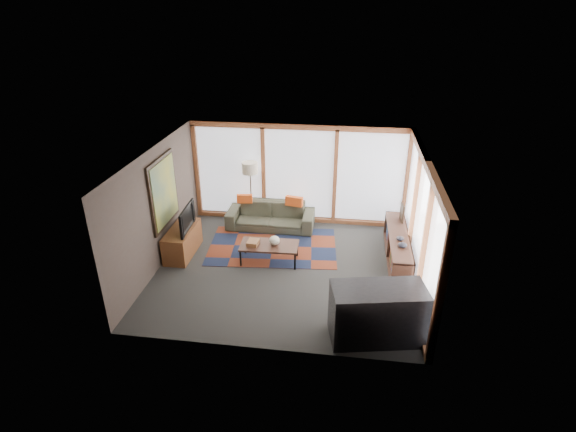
# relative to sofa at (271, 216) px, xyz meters

# --- Properties ---
(ground) EXTENTS (5.50, 5.50, 0.00)m
(ground) POSITION_rel_sofa_xyz_m (0.66, -1.95, -0.32)
(ground) COLOR #2A2A28
(ground) RESTS_ON ground
(room_envelope) EXTENTS (5.52, 5.02, 2.62)m
(room_envelope) POSITION_rel_sofa_xyz_m (1.16, -1.39, 1.22)
(room_envelope) COLOR #453831
(room_envelope) RESTS_ON ground
(rug) EXTENTS (3.13, 2.16, 0.01)m
(rug) POSITION_rel_sofa_xyz_m (0.22, -1.00, -0.32)
(rug) COLOR maroon
(rug) RESTS_ON ground
(sofa) EXTENTS (2.21, 0.87, 0.65)m
(sofa) POSITION_rel_sofa_xyz_m (0.00, 0.00, 0.00)
(sofa) COLOR #373929
(sofa) RESTS_ON ground
(pillow_left) EXTENTS (0.40, 0.17, 0.22)m
(pillow_left) POSITION_rel_sofa_xyz_m (-0.67, 0.02, 0.43)
(pillow_left) COLOR #DA501A
(pillow_left) RESTS_ON sofa
(pillow_right) EXTENTS (0.45, 0.21, 0.24)m
(pillow_right) POSITION_rel_sofa_xyz_m (0.60, 0.01, 0.44)
(pillow_right) COLOR #DA501A
(pillow_right) RESTS_ON sofa
(floor_lamp) EXTENTS (0.41, 0.41, 1.63)m
(floor_lamp) POSITION_rel_sofa_xyz_m (-0.56, 0.29, 0.49)
(floor_lamp) COLOR black
(floor_lamp) RESTS_ON ground
(coffee_table) EXTENTS (1.30, 0.68, 0.43)m
(coffee_table) POSITION_rel_sofa_xyz_m (0.26, -1.66, -0.11)
(coffee_table) COLOR black
(coffee_table) RESTS_ON ground
(book_stack) EXTENTS (0.26, 0.31, 0.10)m
(book_stack) POSITION_rel_sofa_xyz_m (-0.09, -1.71, 0.15)
(book_stack) COLOR brown
(book_stack) RESTS_ON coffee_table
(vase) EXTENTS (0.26, 0.26, 0.21)m
(vase) POSITION_rel_sofa_xyz_m (0.38, -1.65, 0.21)
(vase) COLOR beige
(vase) RESTS_ON coffee_table
(bookshelf) EXTENTS (0.45, 2.45, 0.61)m
(bookshelf) POSITION_rel_sofa_xyz_m (3.09, -1.17, -0.02)
(bookshelf) COLOR black
(bookshelf) RESTS_ON ground
(bowl_a) EXTENTS (0.20, 0.20, 0.10)m
(bowl_a) POSITION_rel_sofa_xyz_m (3.12, -1.71, 0.34)
(bowl_a) COLOR black
(bowl_a) RESTS_ON bookshelf
(bowl_b) EXTENTS (0.17, 0.17, 0.08)m
(bowl_b) POSITION_rel_sofa_xyz_m (3.09, -1.41, 0.33)
(bowl_b) COLOR black
(bowl_b) RESTS_ON bookshelf
(shelf_picture) EXTENTS (0.07, 0.33, 0.42)m
(shelf_picture) POSITION_rel_sofa_xyz_m (3.20, -0.44, 0.50)
(shelf_picture) COLOR black
(shelf_picture) RESTS_ON bookshelf
(tv_console) EXTENTS (0.52, 1.26, 0.63)m
(tv_console) POSITION_rel_sofa_xyz_m (-1.77, -1.59, -0.01)
(tv_console) COLOR brown
(tv_console) RESTS_ON ground
(television) EXTENTS (0.17, 0.98, 0.56)m
(television) POSITION_rel_sofa_xyz_m (-1.69, -1.60, 0.59)
(television) COLOR black
(television) RESTS_ON tv_console
(bar_counter) EXTENTS (1.69, 1.02, 1.00)m
(bar_counter) POSITION_rel_sofa_xyz_m (2.52, -3.89, 0.18)
(bar_counter) COLOR black
(bar_counter) RESTS_ON ground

